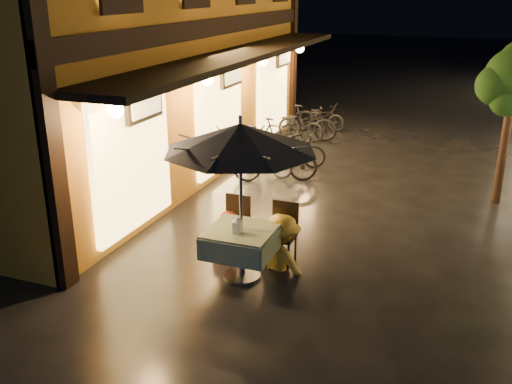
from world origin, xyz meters
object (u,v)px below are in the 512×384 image
at_px(table_lantern, 237,224).
at_px(bicycle_0, 275,160).
at_px(person_yellow, 282,217).
at_px(person_orange, 228,212).
at_px(patio_umbrella, 240,138).
at_px(cafe_table, 241,241).

relative_size(table_lantern, bicycle_0, 0.13).
bearing_deg(person_yellow, bicycle_0, -50.89).
bearing_deg(person_orange, person_yellow, -167.39).
bearing_deg(bicycle_0, patio_umbrella, 168.98).
bearing_deg(person_orange, bicycle_0, -67.40).
bearing_deg(person_orange, cafe_table, 143.60).
bearing_deg(cafe_table, person_orange, 128.89).
bearing_deg(person_yellow, patio_umbrella, 70.80).
height_order(cafe_table, table_lantern, table_lantern).
distance_m(cafe_table, patio_umbrella, 1.56).
xyz_separation_m(table_lantern, bicycle_0, (-1.00, 4.52, -0.42)).
bearing_deg(patio_umbrella, person_orange, 128.89).
bearing_deg(table_lantern, bicycle_0, 102.46).
relative_size(person_orange, person_yellow, 0.91).
distance_m(person_orange, person_yellow, 0.91).
height_order(person_orange, bicycle_0, person_orange).
relative_size(table_lantern, person_yellow, 0.15).
xyz_separation_m(patio_umbrella, bicycle_0, (-1.00, 4.38, -1.65)).
xyz_separation_m(cafe_table, person_orange, (-0.47, 0.59, 0.17)).
height_order(cafe_table, person_yellow, person_yellow).
bearing_deg(bicycle_0, table_lantern, 168.59).
bearing_deg(person_yellow, table_lantern, 76.92).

